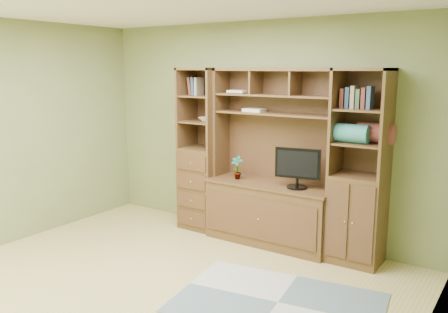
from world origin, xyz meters
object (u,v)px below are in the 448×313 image
Objects in this scene: right_tower at (359,168)px; left_tower at (202,150)px; center_hutch at (270,158)px; monitor at (298,161)px.

left_tower is at bearing 180.00° from right_tower.
monitor is (0.36, -0.03, 0.02)m from center_hutch.
monitor is at bearing -5.51° from center_hutch.
right_tower is 3.30× the size of monitor.
left_tower is 2.02m from right_tower.
left_tower is 1.00× the size of right_tower.
center_hutch is at bearing 163.60° from monitor.
center_hutch is at bearing -2.29° from left_tower.
center_hutch is 3.30× the size of monitor.
left_tower and right_tower have the same top height.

